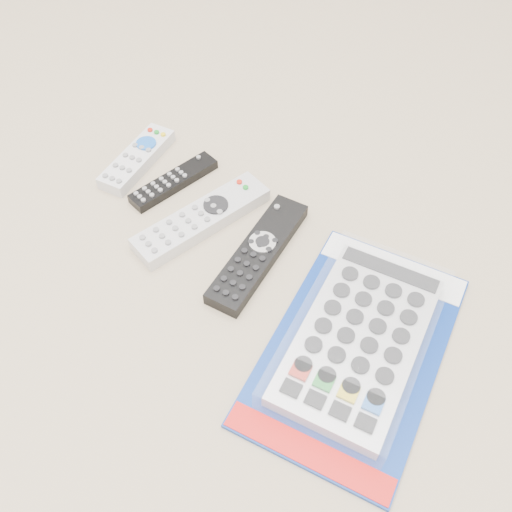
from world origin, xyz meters
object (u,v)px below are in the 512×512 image
Objects in this scene: remote_slim_black at (173,181)px; remote_silver_dvd at (201,219)px; jumbo_remote_packaged at (359,339)px; remote_large_black at (258,253)px; remote_small_grey at (137,159)px.

remote_silver_dvd is (0.09, -0.03, 0.00)m from remote_slim_black.
remote_slim_black is at bearing 158.91° from jumbo_remote_packaged.
remote_large_black is (0.20, -0.03, 0.00)m from remote_slim_black.
remote_small_grey is 0.72× the size of remote_silver_dvd.
remote_silver_dvd is 1.04× the size of remote_large_black.
remote_large_black reaches higher than remote_slim_black.
remote_slim_black is 0.10m from remote_silver_dvd.
remote_large_black is 0.59× the size of jumbo_remote_packaged.
remote_silver_dvd is 0.30m from jumbo_remote_packaged.
jumbo_remote_packaged reaches higher than remote_silver_dvd.
remote_large_black is (0.28, -0.03, -0.00)m from remote_small_grey.
remote_large_black is at bearing -17.80° from remote_small_grey.
remote_small_grey is at bearing 164.23° from remote_large_black.
remote_small_grey is 0.44× the size of jumbo_remote_packaged.
jumbo_remote_packaged reaches higher than remote_slim_black.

